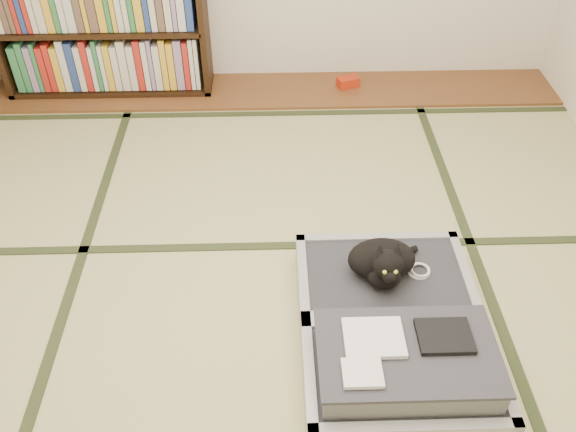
{
  "coord_description": "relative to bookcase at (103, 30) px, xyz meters",
  "views": [
    {
      "loc": [
        -0.02,
        -1.88,
        2.18
      ],
      "look_at": [
        0.05,
        0.35,
        0.25
      ],
      "focal_mm": 38.0,
      "sensor_mm": 36.0,
      "label": 1
    }
  ],
  "objects": [
    {
      "name": "floor",
      "position": [
        1.15,
        -2.07,
        -0.45
      ],
      "size": [
        4.5,
        4.5,
        0.0
      ],
      "primitive_type": "plane",
      "color": "tan",
      "rests_on": "ground"
    },
    {
      "name": "wood_strip",
      "position": [
        1.15,
        -0.07,
        -0.44
      ],
      "size": [
        4.0,
        0.5,
        0.02
      ],
      "primitive_type": "cube",
      "color": "brown",
      "rests_on": "ground"
    },
    {
      "name": "red_item",
      "position": [
        1.68,
        -0.04,
        -0.4
      ],
      "size": [
        0.17,
        0.14,
        0.07
      ],
      "primitive_type": "cube",
      "rotation": [
        0.0,
        0.0,
        0.34
      ],
      "color": "#B4270E",
      "rests_on": "wood_strip"
    },
    {
      "name": "tatami_borders",
      "position": [
        1.15,
        -1.57,
        -0.45
      ],
      "size": [
        4.0,
        4.5,
        0.01
      ],
      "color": "#2D381E",
      "rests_on": "ground"
    },
    {
      "name": "bookcase",
      "position": [
        0.0,
        0.0,
        0.0
      ],
      "size": [
        1.4,
        0.32,
        0.92
      ],
      "color": "black",
      "rests_on": "wood_strip"
    },
    {
      "name": "suitcase",
      "position": [
        1.63,
        -2.34,
        -0.34
      ],
      "size": [
        0.79,
        1.05,
        0.31
      ],
      "color": "#AFAFB4",
      "rests_on": "floor"
    },
    {
      "name": "cat",
      "position": [
        1.61,
        -2.05,
        -0.19
      ],
      "size": [
        0.35,
        0.35,
        0.28
      ],
      "color": "black",
      "rests_on": "suitcase"
    },
    {
      "name": "cable_coil",
      "position": [
        1.79,
        -2.02,
        -0.29
      ],
      "size": [
        0.11,
        0.11,
        0.03
      ],
      "color": "white",
      "rests_on": "suitcase"
    }
  ]
}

